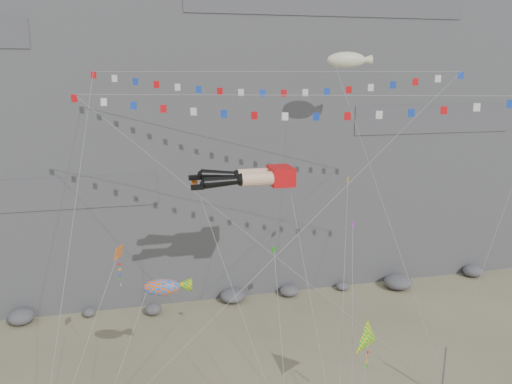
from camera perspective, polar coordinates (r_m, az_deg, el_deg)
cliff at (r=61.82m, az=-5.62°, el=15.52°), size 80.00×28.00×50.00m
talus_boulders at (r=51.97m, az=-2.68°, el=-11.77°), size 60.00×3.00×1.20m
anchor_pole_right at (r=40.06m, az=20.66°, el=-18.72°), size 0.12×0.12×4.02m
legs_kite at (r=37.74m, az=-0.32°, el=1.71°), size 7.85×15.41×20.62m
flag_banner_upper at (r=40.54m, az=1.95°, el=13.54°), size 31.31×18.44×31.90m
flag_banner_lower at (r=35.32m, az=5.19°, el=10.92°), size 30.98×10.23×24.02m
harlequin_kite at (r=33.07m, az=-15.47°, el=-6.77°), size 5.99×6.34×13.75m
fish_windsock at (r=33.75m, az=-10.72°, el=-10.66°), size 7.14×6.13×11.69m
delta_kite at (r=34.04m, az=12.70°, el=-16.02°), size 4.35×5.87×8.65m
blimp_windsock at (r=45.03m, az=10.31°, el=14.56°), size 5.00×15.62×28.08m
small_kite_a at (r=37.91m, az=-6.90°, el=0.79°), size 4.68×15.73×21.45m
small_kite_b at (r=39.11m, az=10.97°, el=-4.13°), size 5.22×12.08×16.73m
small_kite_c at (r=34.03m, az=2.12°, el=-7.14°), size 1.57×8.45×13.59m
small_kite_d at (r=41.80m, az=10.43°, el=0.76°), size 7.43×16.11×22.01m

